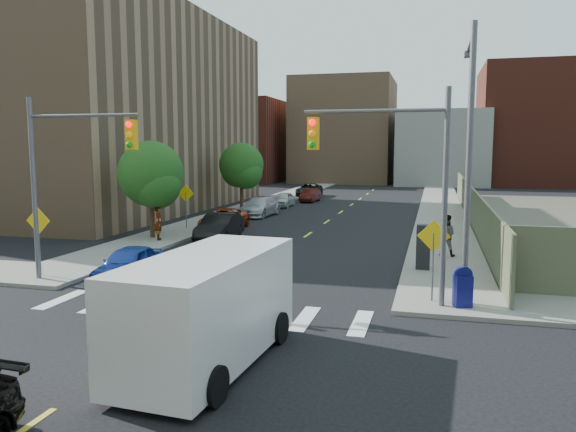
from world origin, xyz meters
The scene contains 29 objects.
ground centered at (0.00, 0.00, 0.00)m, with size 160.00×160.00×0.00m, color black.
sidewalk_nw centered at (-7.75, 41.50, 0.07)m, with size 3.50×73.00×0.15m, color gray.
sidewalk_ne centered at (7.75, 41.50, 0.07)m, with size 3.50×73.00×0.15m, color gray.
fence_north centered at (9.60, 28.00, 1.25)m, with size 0.12×44.00×2.50m, color #5A5B3F.
building_nw centered at (-22.00, 30.00, 8.00)m, with size 22.00×30.00×16.00m, color #8C6B4C.
bg_bldg_west centered at (-22.00, 70.00, 6.00)m, with size 14.00×18.00×12.00m, color #592319.
bg_bldg_midwest centered at (-6.00, 72.00, 7.50)m, with size 14.00×16.00×15.00m, color #8C6B4C.
bg_bldg_center centered at (8.00, 70.00, 5.00)m, with size 12.00×16.00×10.00m, color gray.
bg_bldg_east centered at (22.00, 72.00, 8.00)m, with size 18.00×18.00×16.00m, color #592319.
signal_nw centered at (-5.98, 6.00, 4.53)m, with size 4.59×0.30×7.00m.
signal_ne centered at (5.98, 6.00, 4.53)m, with size 4.59×0.30×7.00m.
streetlight_ne centered at (8.20, 6.90, 5.22)m, with size 0.25×3.70×9.00m.
warn_sign_nw centered at (-7.80, 6.50, 1.99)m, with size 1.06×0.06×2.83m.
warn_sign_ne centered at (7.20, 6.50, 1.99)m, with size 1.06×0.06×2.83m.
warn_sign_midwest centered at (-7.80, 20.00, 1.99)m, with size 1.06×0.06×2.83m.
tree_west_near centered at (-8.00, 16.05, 3.48)m, with size 3.66×3.64×5.52m.
tree_west_far centered at (-8.00, 31.05, 3.48)m, with size 3.66×3.64×5.52m.
parked_car_blue centered at (-4.20, 7.00, 0.67)m, with size 1.59×3.95×1.35m, color navy.
parked_car_black centered at (-4.28, 16.74, 0.75)m, with size 1.59×4.56×1.50m, color black.
parked_car_red centered at (-5.50, 20.54, 0.66)m, with size 2.19×4.76×1.32m, color maroon.
parked_car_silver centered at (-5.50, 27.97, 0.72)m, with size 2.01×4.95×1.44m, color #AEB1B6.
parked_car_white centered at (-5.50, 34.75, 0.64)m, with size 1.50×3.74×1.27m, color silver.
parked_car_maroon centered at (-4.20, 39.79, 0.61)m, with size 1.30×3.73×1.23m, color #3E100C.
parked_car_grey centered at (-5.50, 45.17, 0.70)m, with size 2.31×5.01×1.39m, color black.
cargo_van centered at (2.08, 0.14, 1.41)m, with size 2.79×6.02×2.69m.
mailbox centered at (8.14, 6.04, 0.78)m, with size 0.63×0.55×1.30m.
payphone centered at (6.80, 11.38, 1.07)m, with size 0.55×0.45×1.85m, color black.
pedestrian_west centered at (-7.24, 15.30, 1.08)m, with size 0.68×0.45×1.87m, color gray.
pedestrian_east centered at (7.74, 14.55, 1.12)m, with size 0.94×0.73×1.93m, color gray.
Camera 1 is at (7.17, -12.05, 5.17)m, focal length 35.00 mm.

